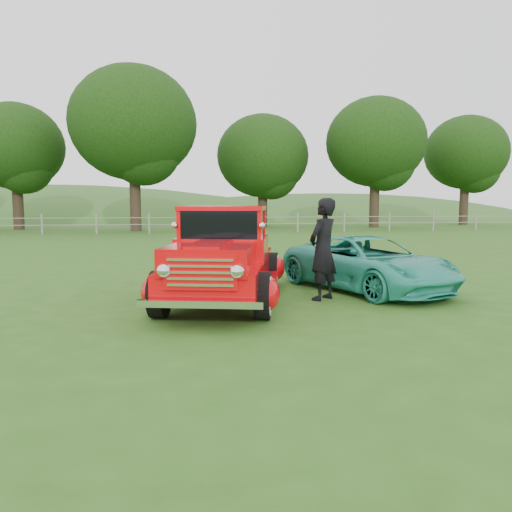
{
  "coord_description": "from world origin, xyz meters",
  "views": [
    {
      "loc": [
        -1.39,
        -8.05,
        1.85
      ],
      "look_at": [
        0.08,
        1.2,
        0.84
      ],
      "focal_mm": 35.0,
      "sensor_mm": 36.0,
      "label": 1
    }
  ],
  "objects": [
    {
      "name": "red_pickup",
      "position": [
        -0.52,
        1.24,
        0.8
      ],
      "size": [
        3.06,
        5.25,
        1.78
      ],
      "rotation": [
        0.0,
        0.0,
        -0.24
      ],
      "color": "black",
      "rests_on": "ground"
    },
    {
      "name": "teal_sedan",
      "position": [
        2.57,
        1.85,
        0.57
      ],
      "size": [
        3.21,
        4.48,
        1.13
      ],
      "primitive_type": "imported",
      "rotation": [
        0.0,
        0.0,
        0.36
      ],
      "color": "teal",
      "rests_on": "ground"
    },
    {
      "name": "fence_line",
      "position": [
        0.0,
        22.0,
        0.6
      ],
      "size": [
        48.0,
        0.12,
        1.2
      ],
      "color": "gray",
      "rests_on": "ground"
    },
    {
      "name": "tree_mid_east",
      "position": [
        13.0,
        27.0,
        6.17
      ],
      "size": [
        7.2,
        7.2,
        9.44
      ],
      "color": "black",
      "rests_on": "ground"
    },
    {
      "name": "tree_near_west",
      "position": [
        -4.0,
        25.0,
        6.8
      ],
      "size": [
        8.0,
        8.0,
        10.42
      ],
      "color": "black",
      "rests_on": "ground"
    },
    {
      "name": "ground",
      "position": [
        0.0,
        0.0,
        0.0
      ],
      "size": [
        140.0,
        140.0,
        0.0
      ],
      "primitive_type": "plane",
      "color": "#285216",
      "rests_on": "ground"
    },
    {
      "name": "tree_far_east",
      "position": [
        22.0,
        30.0,
        5.86
      ],
      "size": [
        6.6,
        6.6,
        8.86
      ],
      "color": "black",
      "rests_on": "ground"
    },
    {
      "name": "tree_mid_west",
      "position": [
        -12.0,
        28.0,
        5.55
      ],
      "size": [
        6.4,
        6.4,
        8.46
      ],
      "color": "black",
      "rests_on": "ground"
    },
    {
      "name": "man",
      "position": [
        1.33,
        1.0,
        0.97
      ],
      "size": [
        0.83,
        0.81,
        1.93
      ],
      "primitive_type": "imported",
      "rotation": [
        0.0,
        0.0,
        3.87
      ],
      "color": "black",
      "rests_on": "ground"
    },
    {
      "name": "distant_hills",
      "position": [
        -4.08,
        59.46,
        -4.55
      ],
      "size": [
        116.0,
        60.0,
        18.0
      ],
      "color": "#2D5720",
      "rests_on": "ground"
    },
    {
      "name": "tree_near_east",
      "position": [
        5.0,
        29.0,
        5.25
      ],
      "size": [
        6.8,
        6.8,
        8.33
      ],
      "color": "black",
      "rests_on": "ground"
    }
  ]
}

